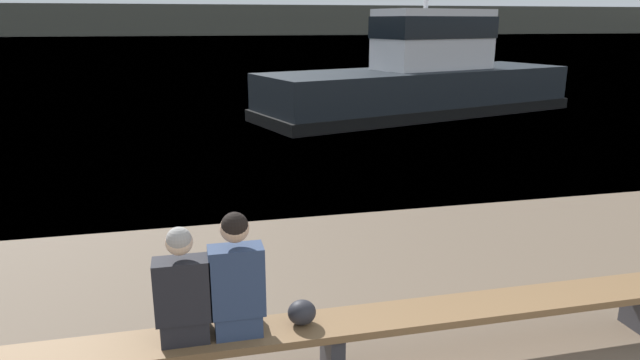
{
  "coord_description": "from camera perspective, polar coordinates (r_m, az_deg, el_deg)",
  "views": [
    {
      "loc": [
        -2.15,
        -1.52,
        2.85
      ],
      "look_at": [
        -0.48,
        5.53,
        0.83
      ],
      "focal_mm": 32.0,
      "sensor_mm": 36.0,
      "label": 1
    }
  ],
  "objects": [
    {
      "name": "person_right",
      "position": [
        4.49,
        -8.35,
        -9.92
      ],
      "size": [
        0.42,
        0.39,
        1.01
      ],
      "color": "navy",
      "rests_on": "bench_main"
    },
    {
      "name": "person_left",
      "position": [
        4.5,
        -13.56,
        -10.85
      ],
      "size": [
        0.42,
        0.39,
        0.93
      ],
      "color": "black",
      "rests_on": "bench_main"
    },
    {
      "name": "tugboat_red",
      "position": [
        18.43,
        10.1,
        9.65
      ],
      "size": [
        10.91,
        5.91,
        5.22
      ],
      "rotation": [
        0.0,
        0.0,
        1.86
      ],
      "color": "black",
      "rests_on": "water_surface"
    },
    {
      "name": "shopping_bag",
      "position": [
        4.73,
        -1.83,
        -13.09
      ],
      "size": [
        0.23,
        0.21,
        0.2
      ],
      "color": "#232328",
      "rests_on": "bench_main"
    },
    {
      "name": "far_shoreline",
      "position": [
        126.86,
        -12.79,
        15.33
      ],
      "size": [
        600.0,
        12.0,
        6.1
      ],
      "primitive_type": "cube",
      "color": "#4C4C42",
      "rests_on": "ground"
    },
    {
      "name": "bench_main",
      "position": [
        4.85,
        1.25,
        -14.86
      ],
      "size": [
        6.65,
        0.46,
        0.48
      ],
      "color": "brown",
      "rests_on": "ground"
    },
    {
      "name": "water_surface",
      "position": [
        127.99,
        -12.71,
        13.97
      ],
      "size": [
        240.0,
        240.0,
        0.0
      ],
      "primitive_type": "plane",
      "color": "#386084",
      "rests_on": "ground"
    }
  ]
}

